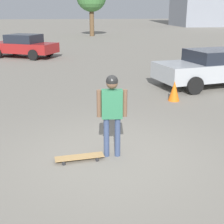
{
  "coord_description": "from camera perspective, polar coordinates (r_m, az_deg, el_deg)",
  "views": [
    {
      "loc": [
        -0.72,
        -5.79,
        2.85
      ],
      "look_at": [
        0.0,
        0.0,
        0.95
      ],
      "focal_mm": 50.0,
      "sensor_mm": 36.0,
      "label": 1
    }
  ],
  "objects": [
    {
      "name": "person",
      "position": [
        6.1,
        -0.0,
        1.06
      ],
      "size": [
        0.6,
        0.24,
        1.69
      ],
      "rotation": [
        0.0,
        0.0,
        -0.07
      ],
      "color": "#38476B",
      "rests_on": "ground_plane"
    },
    {
      "name": "car_parked_near",
      "position": [
        12.92,
        17.85,
        7.81
      ],
      "size": [
        4.68,
        2.75,
        1.42
      ],
      "rotation": [
        0.0,
        0.0,
        3.36
      ],
      "color": "#ADB2B7",
      "rests_on": "ground_plane"
    },
    {
      "name": "skateboard",
      "position": [
        6.31,
        -5.96,
        -8.2
      ],
      "size": [
        1.0,
        0.39,
        0.08
      ],
      "rotation": [
        0.0,
        0.0,
        3.27
      ],
      "color": "tan",
      "rests_on": "ground_plane"
    },
    {
      "name": "car_parked_far",
      "position": [
        20.93,
        -15.91,
        11.61
      ],
      "size": [
        4.58,
        3.51,
        1.44
      ],
      "rotation": [
        0.0,
        0.0,
        2.67
      ],
      "color": "maroon",
      "rests_on": "ground_plane"
    },
    {
      "name": "traffic_cone",
      "position": [
        10.49,
        11.31,
        3.8
      ],
      "size": [
        0.38,
        0.38,
        0.66
      ],
      "color": "orange",
      "rests_on": "ground_plane"
    },
    {
      "name": "ground_plane",
      "position": [
        6.5,
        -0.0,
        -7.98
      ],
      "size": [
        220.0,
        220.0,
        0.0
      ],
      "primitive_type": "plane",
      "color": "gray"
    }
  ]
}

